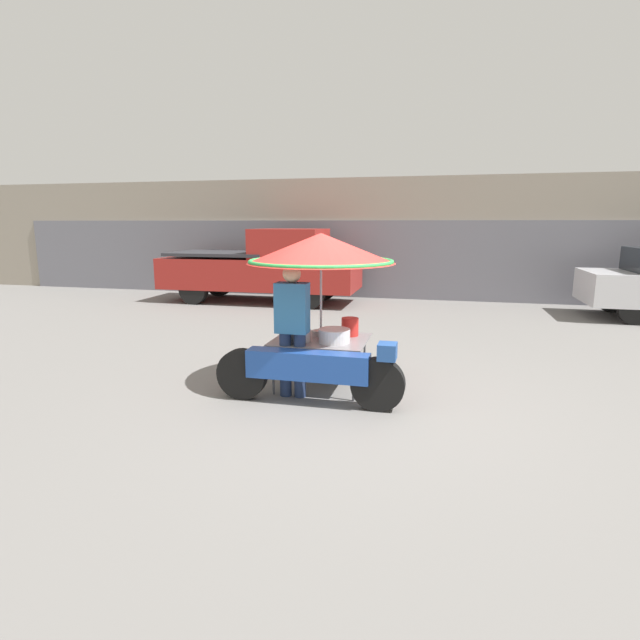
{
  "coord_description": "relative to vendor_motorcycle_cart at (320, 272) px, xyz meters",
  "views": [
    {
      "loc": [
        0.97,
        -5.47,
        2.05
      ],
      "look_at": [
        -0.47,
        0.38,
        0.87
      ],
      "focal_mm": 28.0,
      "sensor_mm": 36.0,
      "label": 1
    }
  ],
  "objects": [
    {
      "name": "vendor_person",
      "position": [
        -0.25,
        -0.34,
        -0.59
      ],
      "size": [
        0.38,
        0.22,
        1.58
      ],
      "color": "navy",
      "rests_on": "ground"
    },
    {
      "name": "shopfront_building",
      "position": [
        0.46,
        8.89,
        0.15
      ],
      "size": [
        28.0,
        2.06,
        3.26
      ],
      "color": "gray",
      "rests_on": "ground"
    },
    {
      "name": "vendor_motorcycle_cart",
      "position": [
        0.0,
        0.0,
        0.0
      ],
      "size": [
        2.2,
        1.81,
        1.93
      ],
      "color": "black",
      "rests_on": "ground"
    },
    {
      "name": "pickup_truck",
      "position": [
        -3.06,
        6.46,
        -0.55
      ],
      "size": [
        5.12,
        1.78,
        1.9
      ],
      "color": "black",
      "rests_on": "ground"
    },
    {
      "name": "ground_plane",
      "position": [
        0.46,
        -0.35,
        -1.47
      ],
      "size": [
        36.0,
        36.0,
        0.0
      ],
      "primitive_type": "plane",
      "color": "slate"
    }
  ]
}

